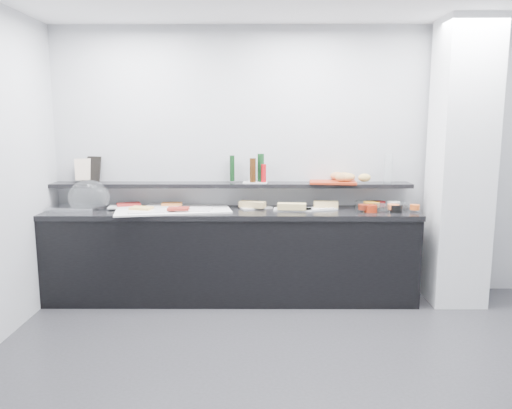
{
  "coord_description": "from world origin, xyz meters",
  "views": [
    {
      "loc": [
        -0.43,
        -3.1,
        1.76
      ],
      "look_at": [
        -0.45,
        1.45,
        1.0
      ],
      "focal_mm": 35.0,
      "sensor_mm": 36.0,
      "label": 1
    }
  ],
  "objects_px": {
    "cloche_base": "(77,208)",
    "condiment_tray": "(255,182)",
    "sandwich_plate_mid": "(293,209)",
    "bread_tray": "(333,182)",
    "carafe": "(388,168)",
    "framed_print": "(92,169)"
  },
  "relations": [
    {
      "from": "bread_tray",
      "to": "carafe",
      "type": "distance_m",
      "value": 0.57
    },
    {
      "from": "cloche_base",
      "to": "condiment_tray",
      "type": "distance_m",
      "value": 1.78
    },
    {
      "from": "sandwich_plate_mid",
      "to": "bread_tray",
      "type": "xyz_separation_m",
      "value": [
        0.41,
        0.16,
        0.25
      ]
    },
    {
      "from": "sandwich_plate_mid",
      "to": "carafe",
      "type": "height_order",
      "value": "carafe"
    },
    {
      "from": "framed_print",
      "to": "cloche_base",
      "type": "bearing_deg",
      "value": -91.23
    },
    {
      "from": "framed_print",
      "to": "condiment_tray",
      "type": "relative_size",
      "value": 1.09
    },
    {
      "from": "cloche_base",
      "to": "carafe",
      "type": "bearing_deg",
      "value": 8.92
    },
    {
      "from": "sandwich_plate_mid",
      "to": "carafe",
      "type": "relative_size",
      "value": 1.24
    },
    {
      "from": "cloche_base",
      "to": "framed_print",
      "type": "xyz_separation_m",
      "value": [
        0.09,
        0.24,
        0.36
      ]
    },
    {
      "from": "cloche_base",
      "to": "condiment_tray",
      "type": "xyz_separation_m",
      "value": [
        1.76,
        0.14,
        0.24
      ]
    },
    {
      "from": "cloche_base",
      "to": "condiment_tray",
      "type": "relative_size",
      "value": 1.95
    },
    {
      "from": "cloche_base",
      "to": "bread_tray",
      "type": "relative_size",
      "value": 1.02
    },
    {
      "from": "cloche_base",
      "to": "framed_print",
      "type": "height_order",
      "value": "framed_print"
    },
    {
      "from": "sandwich_plate_mid",
      "to": "framed_print",
      "type": "distance_m",
      "value": 2.09
    },
    {
      "from": "sandwich_plate_mid",
      "to": "carafe",
      "type": "xyz_separation_m",
      "value": [
        0.96,
        0.16,
        0.39
      ]
    },
    {
      "from": "cloche_base",
      "to": "bread_tray",
      "type": "height_order",
      "value": "bread_tray"
    },
    {
      "from": "framed_print",
      "to": "sandwich_plate_mid",
      "type": "bearing_deg",
      "value": 12.56
    },
    {
      "from": "cloche_base",
      "to": "sandwich_plate_mid",
      "type": "bearing_deg",
      "value": 5.76
    },
    {
      "from": "framed_print",
      "to": "bread_tray",
      "type": "height_order",
      "value": "framed_print"
    },
    {
      "from": "sandwich_plate_mid",
      "to": "condiment_tray",
      "type": "bearing_deg",
      "value": 161.72
    },
    {
      "from": "framed_print",
      "to": "carafe",
      "type": "height_order",
      "value": "carafe"
    },
    {
      "from": "cloche_base",
      "to": "bread_tray",
      "type": "bearing_deg",
      "value": 9.52
    }
  ]
}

